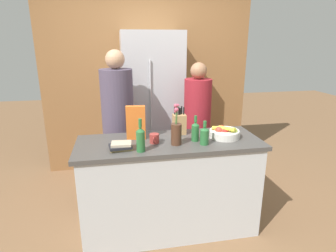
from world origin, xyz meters
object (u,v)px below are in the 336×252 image
fruit_bowl (224,132)px  flower_vase (176,132)px  refrigerator (152,107)px  bottle_vinegar (204,135)px  bottle_oil (141,139)px  bottle_wine (195,131)px  cereal_box (136,123)px  person_at_sink (118,120)px  person_in_blue (197,122)px  knife_block (179,124)px  book_stack (121,146)px  coffee_mug (154,138)px

fruit_bowl → flower_vase: flower_vase is taller
refrigerator → bottle_vinegar: bearing=-78.6°
bottle_oil → bottle_vinegar: bearing=6.2°
bottle_oil → bottle_wine: size_ratio=1.18×
cereal_box → bottle_oil: size_ratio=1.12×
refrigerator → person_at_sink: (-0.46, -0.60, 0.01)m
cereal_box → person_in_blue: bearing=35.4°
knife_block → bottle_oil: 0.58m
refrigerator → knife_block: (0.13, -1.06, 0.06)m
cereal_box → person_in_blue: size_ratio=0.20×
fruit_bowl → bottle_wine: (-0.30, -0.04, 0.05)m
fruit_bowl → knife_block: bearing=154.6°
fruit_bowl → flower_vase: 0.51m
cereal_box → bottle_wine: (0.53, -0.16, -0.06)m
fruit_bowl → person_at_sink: 1.18m
knife_block → bottle_oil: bottle_oil is taller
knife_block → book_stack: size_ratio=1.36×
flower_vase → bottle_oil: flower_vase is taller
cereal_box → book_stack: bearing=-120.6°
book_stack → cereal_box: bearing=59.4°
coffee_mug → person_at_sink: bearing=114.7°
refrigerator → cereal_box: refrigerator is taller
bottle_vinegar → coffee_mug: bearing=164.7°
fruit_bowl → knife_block: (-0.40, 0.19, 0.05)m
coffee_mug → person_in_blue: size_ratio=0.08×
flower_vase → coffee_mug: 0.21m
refrigerator → coffee_mug: (-0.15, -1.28, 0.00)m
knife_block → cereal_box: 0.44m
cereal_box → flower_vase: bearing=-33.1°
bottle_wine → knife_block: bearing=113.1°
refrigerator → bottle_vinegar: size_ratio=8.93×
book_stack → flower_vase: bearing=4.1°
knife_block → person_in_blue: size_ratio=0.18×
flower_vase → book_stack: flower_vase is taller
coffee_mug → bottle_vinegar: (0.43, -0.12, 0.04)m
bottle_vinegar → flower_vase: bearing=170.3°
coffee_mug → knife_block: bearing=37.9°
flower_vase → person_at_sink: (-0.50, 0.75, -0.07)m
bottle_oil → bottle_vinegar: bottle_oil is taller
knife_block → bottle_vinegar: 0.37m
cereal_box → person_in_blue: person_in_blue is taller
bottle_oil → cereal_box: bearing=92.1°
bottle_vinegar → knife_block: bearing=114.4°
flower_vase → bottle_oil: size_ratio=1.31×
coffee_mug → bottle_vinegar: 0.45m
bottle_wine → cereal_box: bearing=163.6°
refrigerator → cereal_box: (-0.30, -1.14, 0.12)m
refrigerator → bottle_oil: refrigerator is taller
bottle_vinegar → book_stack: bearing=179.4°
bottle_vinegar → bottle_wine: (-0.05, 0.11, 0.01)m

